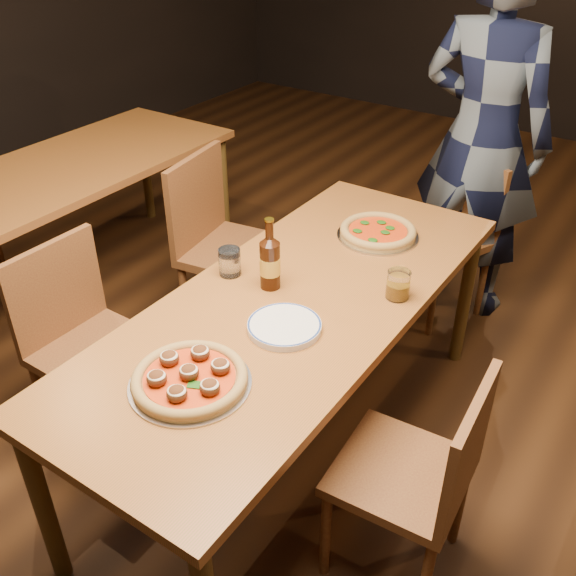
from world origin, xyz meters
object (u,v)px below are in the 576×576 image
Objects in this scene: chair_end at (441,238)px; water_glass at (230,262)px; pizza_meatball at (190,378)px; chair_main_sw at (237,250)px; beer_bottle at (270,264)px; amber_glass at (398,285)px; table_main at (296,314)px; diner at (483,138)px; table_left at (57,182)px; chair_main_nw at (98,351)px; chair_main_e at (401,471)px; plate_stack at (284,327)px; pizza_margherita at (378,232)px.

chair_end is 1.38m from water_glass.
chair_end is at bearing 87.89° from pizza_meatball.
chair_main_sw reaches higher than pizza_meatball.
amber_glass is (0.42, 0.20, -0.04)m from beer_bottle.
table_main is 1.07× the size of diner.
table_main is 0.39m from amber_glass.
table_left is 1.91m from pizza_meatball.
table_left is 2.20× the size of chair_main_nw.
chair_main_e is 0.60m from plate_stack.
amber_glass is (0.98, -0.30, 0.31)m from chair_main_sw.
pizza_meatball is at bearing -62.50° from water_glass.
pizza_margherita is 0.46m from amber_glass.
diner is (1.84, 1.17, 0.26)m from table_left.
plate_stack is at bearing -141.23° from chair_main_sw.
chair_main_e reaches higher than table_main.
water_glass is 1.54m from diner.
water_glass is 0.06× the size of diner.
chair_main_sw is at bearing -125.09° from chair_main_e.
chair_main_sw is 1.14× the size of chair_main_e.
chair_end is 1.16m from amber_glass.
water_glass is at bearing 77.31° from diner.
chair_end is 3.23× the size of beer_bottle.
table_left is 18.86× the size of amber_glass.
plate_stack is 0.29m from beer_bottle.
amber_glass is at bearing 101.16° from diner.
chair_main_e is 0.74m from pizza_meatball.
amber_glass reaches higher than plate_stack.
diner is at bearing 97.37° from amber_glass.
pizza_meatball is 0.84m from amber_glass.
pizza_meatball is at bearing -156.62° from chair_main_sw.
plate_stack is 0.42m from water_glass.
pizza_margherita is 0.18× the size of diner.
table_main is at bearing 112.13° from plate_stack.
chair_main_sw is (0.00, 0.89, 0.04)m from chair_main_nw.
chair_main_nw is at bearing -149.05° from amber_glass.
amber_glass is (-0.27, 0.46, 0.37)m from chair_main_e.
table_left is 1.06m from chair_main_sw.
amber_glass is 1.28m from diner.
table_left is 1.61m from beer_bottle.
table_left is at bearing -170.64° from pizza_margherita.
table_main is at bearing -92.77° from pizza_margherita.
water_glass is (-0.29, 0.57, 0.03)m from pizza_meatball.
beer_bottle reaches higher than table_main.
chair_main_nw is 8.61× the size of water_glass.
amber_glass reaches higher than table_left.
chair_main_sw is 0.77m from pizza_margherita.
plate_stack is 0.13× the size of diner.
chair_main_e is 8.19× the size of water_glass.
amber_glass is (0.60, 0.21, 0.00)m from water_glass.
pizza_margherita is at bearing 75.39° from beer_bottle.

